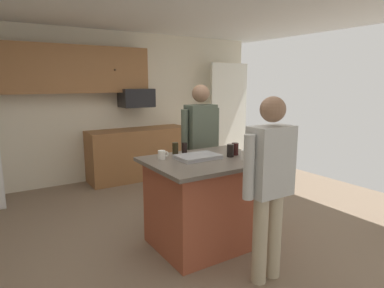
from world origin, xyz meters
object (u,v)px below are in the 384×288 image
microwave_over_range (136,98)px  mug_ceramic_white (162,155)px  mug_blue_stoneware (245,155)px  glass_stout_tall (230,151)px  kitchen_island (207,201)px  person_guest_right (201,140)px  serving_tray (198,157)px  glass_short_whisky (175,150)px  person_elder_center (270,179)px  glass_pilsner (184,149)px  tumbler_amber (235,149)px

microwave_over_range → mug_ceramic_white: (-0.79, -2.50, -0.46)m
mug_blue_stoneware → glass_stout_tall: bearing=104.1°
kitchen_island → person_guest_right: 1.00m
person_guest_right → serving_tray: (-0.50, -0.70, -0.02)m
mug_blue_stoneware → serving_tray: 0.49m
person_guest_right → glass_short_whisky: (-0.65, -0.48, 0.03)m
person_guest_right → glass_stout_tall: (-0.16, -0.81, 0.03)m
mug_ceramic_white → mug_blue_stoneware: (0.72, -0.47, 0.00)m
person_elder_center → glass_short_whisky: bearing=10.5°
person_guest_right → person_elder_center: size_ratio=1.05×
person_guest_right → microwave_over_range: bearing=-149.8°
person_guest_right → glass_pilsner: size_ratio=12.72×
kitchen_island → glass_pilsner: 0.62m
person_elder_center → tumbler_amber: bearing=-24.3°
mug_ceramic_white → glass_pilsner: bearing=11.4°
kitchen_island → person_guest_right: (0.42, 0.76, 0.51)m
kitchen_island → glass_short_whisky: 0.65m
serving_tray → kitchen_island: bearing=-34.9°
kitchen_island → tumbler_amber: tumbler_amber is taller
mug_blue_stoneware → glass_short_whisky: bearing=136.8°
person_elder_center → glass_short_whisky: size_ratio=10.63×
person_elder_center → serving_tray: person_elder_center is taller
microwave_over_range → kitchen_island: size_ratio=0.45×
glass_short_whisky → person_elder_center: bearing=-75.6°
microwave_over_range → mug_blue_stoneware: bearing=-91.4°
person_elder_center → glass_stout_tall: person_elder_center is taller
kitchen_island → mug_ceramic_white: 0.70m
person_guest_right → tumbler_amber: 0.76m
glass_stout_tall → mug_blue_stoneware: bearing=-75.9°
glass_stout_tall → glass_short_whisky: bearing=146.7°
person_guest_right → tumbler_amber: person_guest_right is taller
microwave_over_range → mug_blue_stoneware: size_ratio=4.45×
person_guest_right → mug_blue_stoneware: 1.00m
microwave_over_range → serving_tray: 2.76m
tumbler_amber → serving_tray: bearing=172.3°
mug_blue_stoneware → glass_pilsner: bearing=127.3°
person_elder_center → glass_short_whisky: person_elder_center is taller
microwave_over_range → tumbler_amber: (-0.01, -2.74, -0.44)m
glass_pilsner → person_elder_center: bearing=-82.3°
person_elder_center → mug_ceramic_white: (-0.47, 1.08, 0.06)m
mug_ceramic_white → tumbler_amber: size_ratio=0.90×
serving_tray → person_guest_right: bearing=54.3°
person_elder_center → mug_blue_stoneware: person_elder_center is taller
glass_short_whisky → glass_stout_tall: 0.59m
kitchen_island → person_elder_center: 0.95m
person_elder_center → glass_pilsner: bearing=3.8°
microwave_over_range → serving_tray: (-0.46, -2.68, -0.49)m
person_guest_right → serving_tray: size_ratio=3.86×
mug_ceramic_white → person_elder_center: bearing=-66.6°
tumbler_amber → person_elder_center: bearing=-110.4°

